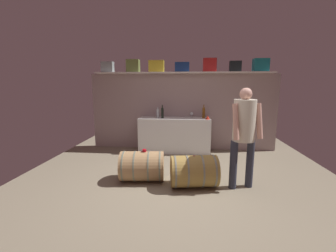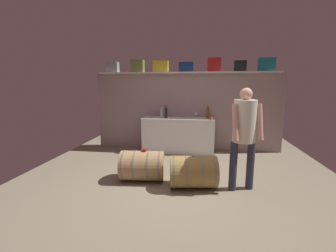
% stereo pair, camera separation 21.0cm
% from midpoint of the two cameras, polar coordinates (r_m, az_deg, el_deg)
% --- Properties ---
extents(ground_plane, '(6.18, 8.34, 0.02)m').
position_cam_midpoint_polar(ground_plane, '(4.61, 4.21, -12.23)').
color(ground_plane, gray).
extents(back_wall_panel, '(4.98, 0.10, 2.04)m').
position_cam_midpoint_polar(back_wall_panel, '(6.22, 5.63, 3.49)').
color(back_wall_panel, gray).
rests_on(back_wall_panel, ground).
extents(high_shelf_board, '(4.58, 0.40, 0.03)m').
position_cam_midpoint_polar(high_shelf_board, '(6.04, 5.74, 13.14)').
color(high_shelf_board, silver).
rests_on(high_shelf_board, back_wall_panel).
extents(toolcase_grey, '(0.31, 0.18, 0.28)m').
position_cam_midpoint_polar(toolcase_grey, '(6.46, -12.73, 14.13)').
color(toolcase_grey, gray).
rests_on(toolcase_grey, high_shelf_board).
extents(toolcase_olive, '(0.34, 0.32, 0.32)m').
position_cam_midpoint_polar(toolcase_olive, '(6.25, -6.61, 14.65)').
color(toolcase_olive, olive).
rests_on(toolcase_olive, high_shelf_board).
extents(toolcase_yellow, '(0.40, 0.27, 0.29)m').
position_cam_midpoint_polar(toolcase_yellow, '(6.12, -0.83, 14.68)').
color(toolcase_yellow, yellow).
rests_on(toolcase_yellow, high_shelf_board).
extents(toolcase_navy, '(0.37, 0.24, 0.24)m').
position_cam_midpoint_polar(toolcase_navy, '(6.05, 5.61, 14.45)').
color(toolcase_navy, navy).
rests_on(toolcase_navy, high_shelf_board).
extents(toolcase_red, '(0.33, 0.27, 0.34)m').
position_cam_midpoint_polar(toolcase_red, '(6.06, 12.46, 14.69)').
color(toolcase_red, red).
rests_on(toolcase_red, high_shelf_board).
extents(toolcase_black, '(0.29, 0.21, 0.26)m').
position_cam_midpoint_polar(toolcase_black, '(6.13, 18.58, 14.02)').
color(toolcase_black, black).
rests_on(toolcase_black, high_shelf_board).
extents(toolcase_teal, '(0.36, 0.26, 0.32)m').
position_cam_midpoint_polar(toolcase_teal, '(6.27, 24.34, 13.80)').
color(toolcase_teal, '#19747E').
rests_on(toolcase_teal, high_shelf_board).
extents(work_cabinet, '(1.84, 0.55, 0.90)m').
position_cam_midpoint_polar(work_cabinet, '(6.00, 3.57, -2.25)').
color(work_cabinet, white).
rests_on(work_cabinet, ground).
extents(wine_bottle_clear, '(0.08, 0.08, 0.28)m').
position_cam_midpoint_polar(wine_bottle_clear, '(5.96, -0.60, 3.34)').
color(wine_bottle_clear, '#B5BCC1').
rests_on(wine_bottle_clear, work_cabinet).
extents(wine_bottle_amber, '(0.07, 0.07, 0.34)m').
position_cam_midpoint_polar(wine_bottle_amber, '(5.95, 10.91, 3.36)').
color(wine_bottle_amber, brown).
rests_on(wine_bottle_amber, work_cabinet).
extents(wine_bottle_dark, '(0.07, 0.07, 0.34)m').
position_cam_midpoint_polar(wine_bottle_dark, '(5.87, 0.53, 3.43)').
color(wine_bottle_dark, black).
rests_on(wine_bottle_dark, work_cabinet).
extents(wine_glass, '(0.08, 0.08, 0.14)m').
position_cam_midpoint_polar(wine_glass, '(6.08, 7.94, 3.01)').
color(wine_glass, white).
rests_on(wine_glass, work_cabinet).
extents(red_funnel, '(0.11, 0.11, 0.10)m').
position_cam_midpoint_polar(red_funnel, '(5.71, 11.83, 2.05)').
color(red_funnel, red).
rests_on(red_funnel, work_cabinet).
extents(wine_barrel_near, '(0.83, 0.62, 0.56)m').
position_cam_midpoint_polar(wine_barrel_near, '(4.29, -5.04, -9.84)').
color(wine_barrel_near, '#A57F55').
rests_on(wine_barrel_near, ground).
extents(wine_barrel_far, '(0.87, 0.66, 0.56)m').
position_cam_midpoint_polar(wine_barrel_far, '(4.03, 7.81, -11.24)').
color(wine_barrel_far, olive).
rests_on(wine_barrel_far, ground).
extents(tasting_cup, '(0.07, 0.07, 0.04)m').
position_cam_midpoint_polar(tasting_cup, '(4.19, -4.47, -6.03)').
color(tasting_cup, red).
rests_on(tasting_cup, wine_barrel_near).
extents(winemaker_pouring, '(0.54, 0.44, 1.70)m').
position_cam_midpoint_polar(winemaker_pouring, '(3.93, 19.99, -0.67)').
color(winemaker_pouring, '#2C2F3E').
rests_on(winemaker_pouring, ground).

